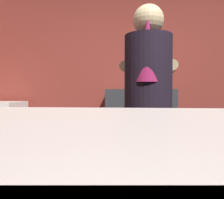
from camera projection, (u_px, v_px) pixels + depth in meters
wall_back at (141, 77)px, 3.55m from camera, size 5.20×0.10×2.70m
prep_counter at (185, 165)px, 2.13m from camera, size 2.10×0.60×0.91m
back_shelf at (140, 131)px, 3.29m from camera, size 0.96×0.36×1.16m
bartender at (148, 107)px, 1.69m from camera, size 0.45×0.53×1.74m
mixing_bowl at (113, 111)px, 2.23m from camera, size 0.21×0.21×0.06m
chefs_knife at (177, 115)px, 2.07m from camera, size 0.24×0.04×0.01m
bottle_soy at (168, 83)px, 3.27m from camera, size 0.06×0.06×0.23m
bottle_vinegar at (153, 82)px, 3.20m from camera, size 0.06×0.06×0.27m
bottle_olive_oil at (135, 84)px, 3.28m from camera, size 0.05×0.05×0.18m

